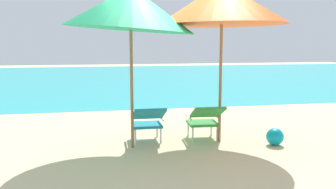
% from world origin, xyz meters
% --- Properties ---
extents(ground_plane, '(40.00, 40.00, 0.00)m').
position_xyz_m(ground_plane, '(0.00, 4.00, 0.00)').
color(ground_plane, beige).
extents(ocean_band, '(40.00, 18.00, 0.01)m').
position_xyz_m(ocean_band, '(0.00, 12.21, 0.00)').
color(ocean_band, '#28B2B7').
rests_on(ocean_band, ground_plane).
extents(lounge_chair_left, '(0.56, 0.88, 0.68)m').
position_xyz_m(lounge_chair_left, '(-0.47, 0.08, 0.40)').
color(lounge_chair_left, teal).
rests_on(lounge_chair_left, ground_plane).
extents(lounge_chair_right, '(0.59, 0.91, 0.68)m').
position_xyz_m(lounge_chair_right, '(0.53, 0.02, 0.40)').
color(lounge_chair_right, '#338E3D').
rests_on(lounge_chair_right, ground_plane).
extents(beach_umbrella_left, '(2.54, 2.51, 2.65)m').
position_xyz_m(beach_umbrella_left, '(-0.76, -0.15, 2.25)').
color(beach_umbrella_left, olive).
rests_on(beach_umbrella_left, ground_plane).
extents(beach_umbrella_right, '(2.73, 2.72, 2.71)m').
position_xyz_m(beach_umbrella_right, '(0.77, -0.06, 2.36)').
color(beach_umbrella_right, olive).
rests_on(beach_umbrella_right, ground_plane).
extents(beach_ball, '(0.29, 0.29, 0.29)m').
position_xyz_m(beach_ball, '(1.62, -0.47, 0.15)').
color(beach_ball, '#0A93AD').
rests_on(beach_ball, ground_plane).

